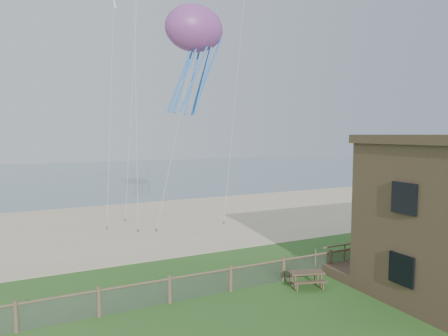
% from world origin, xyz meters
% --- Properties ---
extents(sand_beach, '(72.00, 20.00, 0.02)m').
position_xyz_m(sand_beach, '(0.00, 22.00, 0.00)').
color(sand_beach, '#C1B08B').
rests_on(sand_beach, ground).
extents(ocean, '(160.00, 68.00, 0.02)m').
position_xyz_m(ocean, '(0.00, 66.00, 0.00)').
color(ocean, slate).
rests_on(ocean, ground).
extents(chainlink_fence, '(36.20, 0.20, 1.25)m').
position_xyz_m(chainlink_fence, '(0.00, 6.00, 0.55)').
color(chainlink_fence, brown).
rests_on(chainlink_fence, ground).
extents(motel_deck, '(15.00, 2.00, 0.50)m').
position_xyz_m(motel_deck, '(13.00, 5.00, 0.25)').
color(motel_deck, brown).
rests_on(motel_deck, ground).
extents(picnic_table, '(1.97, 1.70, 0.70)m').
position_xyz_m(picnic_table, '(3.58, 4.90, 0.35)').
color(picnic_table, brown).
rests_on(picnic_table, ground).
extents(octopus_kite, '(4.24, 3.32, 7.91)m').
position_xyz_m(octopus_kite, '(2.16, 15.84, 12.63)').
color(octopus_kite, '#DA5722').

